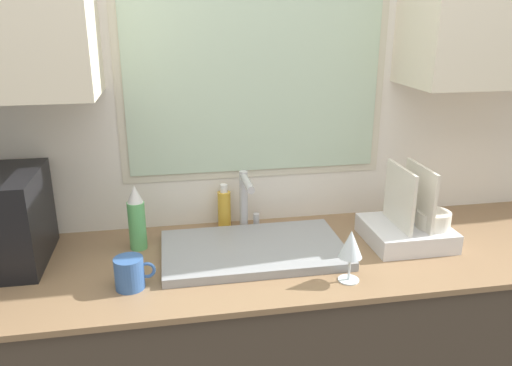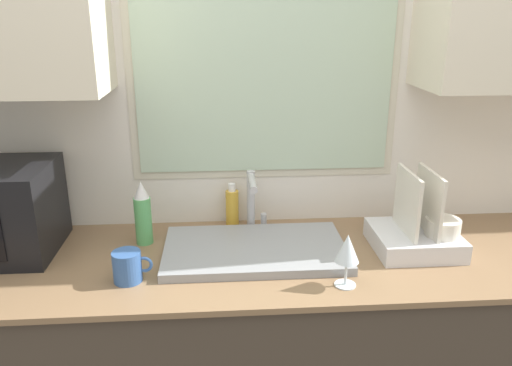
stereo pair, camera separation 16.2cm
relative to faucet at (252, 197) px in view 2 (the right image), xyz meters
name	(u,v)px [view 2 (the right image)]	position (x,y,z in m)	size (l,w,h in m)	color
countertop	(271,363)	(0.05, -0.21, -0.60)	(2.49, 0.66, 0.91)	#42382D
wall_back	(265,93)	(0.05, 0.09, 0.38)	(6.00, 0.38, 2.60)	silver
sink_basin	(255,250)	(0.00, -0.19, -0.13)	(0.63, 0.38, 0.03)	gray
faucet	(252,197)	(0.00, 0.00, 0.00)	(0.08, 0.19, 0.24)	#B7B7BC
dish_rack	(418,233)	(0.58, -0.20, -0.08)	(0.29, 0.27, 0.29)	silver
spray_bottle	(143,214)	(-0.40, -0.07, -0.03)	(0.06, 0.06, 0.24)	#59B266
soap_bottle	(232,207)	(-0.08, 0.06, -0.06)	(0.05, 0.05, 0.18)	gold
mug_near_sink	(128,266)	(-0.42, -0.35, -0.09)	(0.13, 0.09, 0.10)	#335999
wine_glass	(347,250)	(0.26, -0.43, -0.02)	(0.07, 0.07, 0.17)	silver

